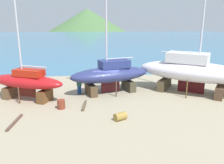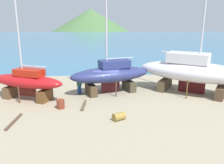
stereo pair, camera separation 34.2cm
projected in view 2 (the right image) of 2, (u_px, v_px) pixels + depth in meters
The scene contains 11 objects.
ground_plane at pixel (107, 103), 20.58m from camera, with size 42.60×42.60×0.00m, color tan.
sea_water at pixel (101, 39), 87.29m from camera, with size 147.72×117.10×0.01m, color teal.
headland_hill at pixel (91, 28), 213.97m from camera, with size 119.97×119.97×34.34m, color #4A703F.
sailboat_large_starboard at pixel (27, 81), 21.20m from camera, with size 7.71×4.73×12.11m.
sailboat_far_slipway at pixel (192, 71), 22.89m from camera, with size 11.09×9.01×15.49m.
sailboat_small_center at pixel (111, 74), 23.18m from camera, with size 8.67×5.14×11.83m.
worker at pixel (79, 85), 22.95m from camera, with size 0.50×0.43×1.70m.
barrel_tipped_left at pixel (61, 104), 19.27m from camera, with size 0.65×0.65×0.76m, color maroon.
barrel_ochre at pixel (119, 116), 17.02m from camera, with size 0.59×0.59×0.91m, color olive.
timber_short_cross at pixel (84, 105), 19.74m from camera, with size 2.16×0.20×0.20m, color brown.
timber_plank_far at pixel (14, 122), 16.67m from camera, with size 2.71×0.17×0.14m, color brown.
Camera 2 is at (-0.61, -22.58, 7.18)m, focal length 37.00 mm.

